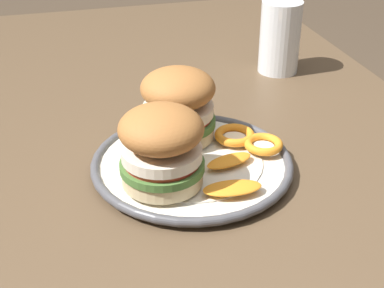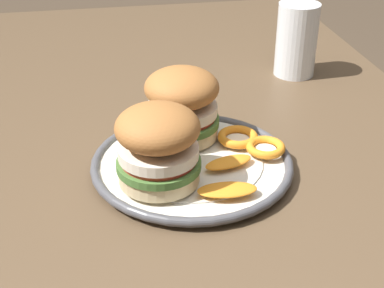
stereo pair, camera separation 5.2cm
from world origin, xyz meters
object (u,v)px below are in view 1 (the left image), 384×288
object	(u,v)px
dinner_plate	(192,164)
drinking_glass	(280,41)
sandwich_half_left	(162,146)
dining_table	(161,207)
sandwich_half_right	(178,104)

from	to	relation	value
dinner_plate	drinking_glass	bearing A→B (deg)	-40.17
dinner_plate	sandwich_half_left	distance (m)	0.09
dining_table	sandwich_half_right	distance (m)	0.16
dining_table	dinner_plate	distance (m)	0.12
dining_table	dinner_plate	world-z (taller)	dinner_plate
sandwich_half_left	drinking_glass	distance (m)	0.44
dining_table	sandwich_half_right	bearing A→B (deg)	-67.52
dinner_plate	sandwich_half_left	size ratio (longest dim) A/B	1.99
dinner_plate	sandwich_half_right	distance (m)	0.09
dinner_plate	sandwich_half_right	xyz separation A→B (m)	(0.06, 0.00, 0.06)
dinner_plate	sandwich_half_right	world-z (taller)	sandwich_half_right
dining_table	dinner_plate	bearing A→B (deg)	-146.29
dining_table	drinking_glass	bearing A→B (deg)	-49.50
dining_table	drinking_glass	xyz separation A→B (m)	(0.24, -0.28, 0.15)
dining_table	drinking_glass	distance (m)	0.40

